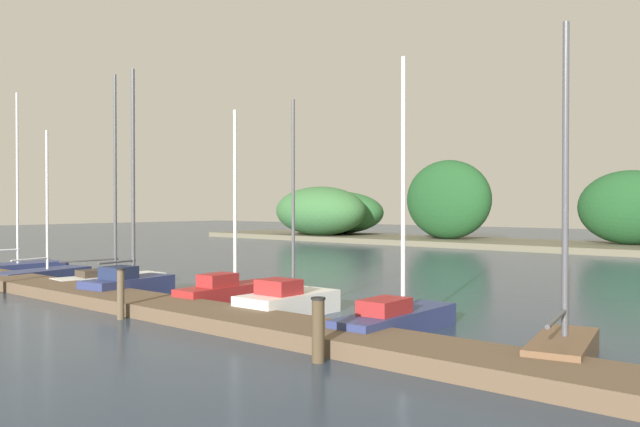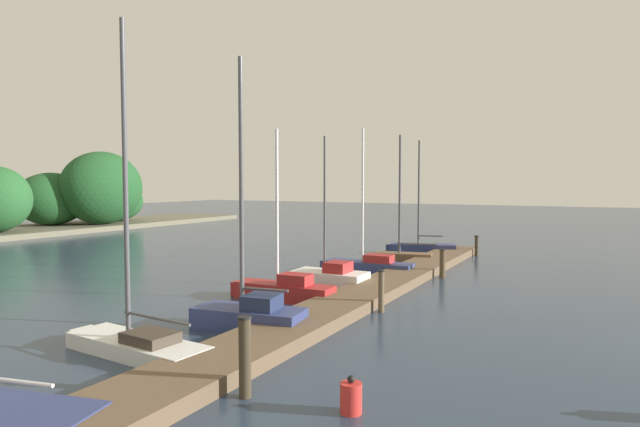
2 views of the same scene
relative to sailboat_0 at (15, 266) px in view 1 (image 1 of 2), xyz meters
name	(u,v)px [view 1 (image 1 of 2)]	position (x,y,z in m)	size (l,w,h in m)	color
dock_pier	(160,307)	(13.08, -1.97, -0.12)	(30.59, 1.80, 0.35)	brown
far_shore	(559,212)	(12.00, 29.60, 2.11)	(63.70, 9.16, 6.48)	#66604C
sailboat_0	(15,266)	(0.00, 0.00, 0.00)	(1.53, 4.54, 7.62)	navy
sailboat_1	(45,272)	(2.95, -0.14, -0.04)	(2.06, 4.14, 5.80)	navy
sailboat_2	(111,274)	(6.72, 0.43, 0.09)	(1.45, 4.10, 7.56)	white
sailboat_3	(130,281)	(9.62, -0.65, 0.17)	(1.56, 3.22, 7.18)	navy
sailboat_4	(231,290)	(13.14, 0.46, 0.09)	(1.05, 3.71, 5.67)	maroon
sailboat_5	(290,300)	(15.84, 0.10, 0.09)	(1.34, 2.99, 5.63)	white
sailboat_6	(399,317)	(19.30, 0.00, 0.07)	(1.12, 4.13, 6.21)	navy
sailboat_7	(564,340)	(23.07, -0.25, 0.11)	(1.47, 3.15, 6.22)	brown
mooring_piling_2	(121,294)	(13.05, -3.12, 0.35)	(0.21, 0.21, 1.28)	brown
mooring_piling_3	(318,330)	(19.69, -3.21, 0.30)	(0.27, 0.27, 1.19)	#4C3D28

